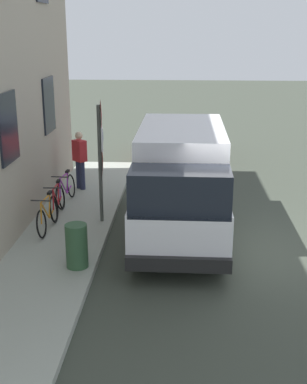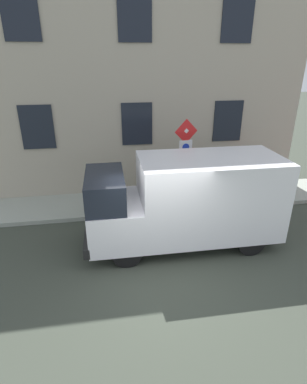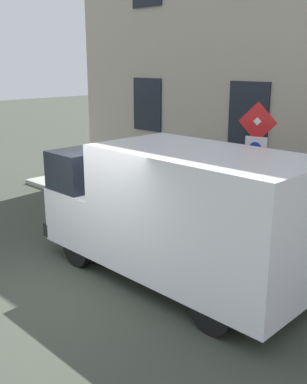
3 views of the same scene
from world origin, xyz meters
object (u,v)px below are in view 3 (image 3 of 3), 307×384
sign_post_stacked (255,162)px  bicycle_red (295,222)px  litter_bin (164,201)px  delivery_van (175,211)px  bicycle_orange (256,212)px

sign_post_stacked → bicycle_red: sign_post_stacked is taller
litter_bin → sign_post_stacked: bearing=-93.2°
sign_post_stacked → delivery_van: bearing=167.9°
delivery_van → bicycle_red: bearing=-102.9°
bicycle_red → bicycle_orange: same height
sign_post_stacked → litter_bin: size_ratio=3.24×
bicycle_red → litter_bin: (-1.09, 2.94, 0.08)m
bicycle_red → bicycle_orange: size_ratio=1.00×
delivery_van → bicycle_orange: bearing=-85.3°
bicycle_red → litter_bin: bearing=17.5°
sign_post_stacked → delivery_van: size_ratio=0.54×
delivery_van → litter_bin: bearing=-42.5°
sign_post_stacked → litter_bin: bearing=86.8°
sign_post_stacked → bicycle_red: size_ratio=1.70×
bicycle_orange → litter_bin: litter_bin is taller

